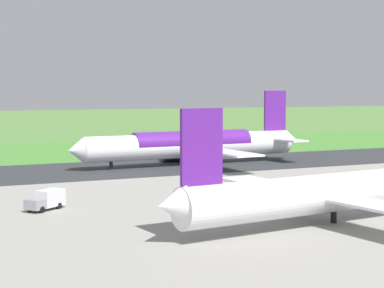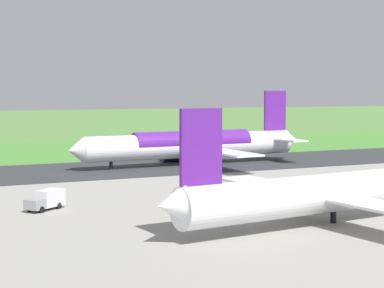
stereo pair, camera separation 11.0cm
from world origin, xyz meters
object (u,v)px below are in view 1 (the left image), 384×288
Objects in this scene: no_stopping_sign at (95,146)px; traffic_cone_orange at (81,152)px; airliner_main at (194,145)px; airliner_parked_mid at (332,192)px; service_truck_fuel at (46,200)px.

traffic_cone_orange is at bearing 7.19° from no_stopping_sign.
airliner_parked_mid is at bearing 79.80° from airliner_main.
airliner_parked_mid is 17.62× the size of no_stopping_sign.
airliner_main is 9.01× the size of service_truck_fuel.
no_stopping_sign is 4.07m from traffic_cone_orange.
service_truck_fuel is at bearing 68.70° from no_stopping_sign.
airliner_main reaches higher than traffic_cone_orange.
no_stopping_sign is at bearing -172.81° from traffic_cone_orange.
no_stopping_sign is (-0.37, -98.52, -2.22)m from airliner_parked_mid.
service_truck_fuel is 2.20× the size of no_stopping_sign.
airliner_parked_mid reaches higher than service_truck_fuel.
airliner_main reaches higher than service_truck_fuel.
service_truck_fuel is 80.76m from no_stopping_sign.
airliner_parked_mid is at bearing 92.01° from traffic_cone_orange.
traffic_cone_orange is (14.73, -35.26, -4.08)m from airliner_main.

